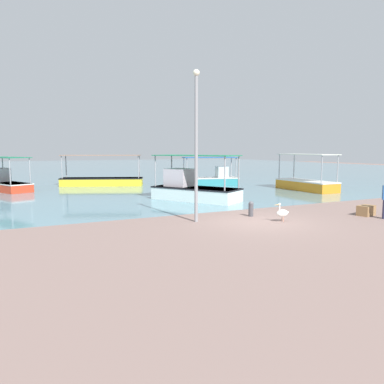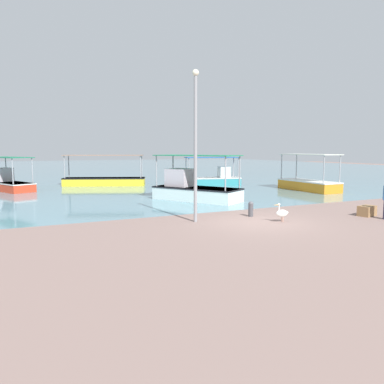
{
  "view_description": "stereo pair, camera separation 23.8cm",
  "coord_description": "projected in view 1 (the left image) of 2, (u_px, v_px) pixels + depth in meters",
  "views": [
    {
      "loc": [
        -9.3,
        -12.71,
        3.05
      ],
      "look_at": [
        -1.48,
        3.31,
        1.01
      ],
      "focal_mm": 35.0,
      "sensor_mm": 36.0,
      "label": 1
    },
    {
      "loc": [
        -9.08,
        -12.81,
        3.05
      ],
      "look_at": [
        -1.48,
        3.31,
        1.01
      ],
      "focal_mm": 35.0,
      "sensor_mm": 36.0,
      "label": 2
    }
  ],
  "objects": [
    {
      "name": "harbor_water",
      "position": [
        76.0,
        169.0,
        58.6
      ],
      "size": [
        110.0,
        90.0,
        0.0
      ],
      "primitive_type": "cube",
      "color": "#618C9B",
      "rests_on": "ground"
    },
    {
      "name": "cargo_crate",
      "position": [
        366.0,
        210.0,
        17.28
      ],
      "size": [
        0.94,
        0.72,
        0.47
      ],
      "primitive_type": "cube",
      "rotation": [
        0.0,
        0.0,
        0.24
      ],
      "color": "#956E45",
      "rests_on": "ground"
    },
    {
      "name": "fishing_boat_near_left",
      "position": [
        6.0,
        182.0,
        27.44
      ],
      "size": [
        3.51,
        4.92,
        2.48
      ],
      "color": "red",
      "rests_on": "harbor_water"
    },
    {
      "name": "fishing_boat_near_right",
      "position": [
        211.0,
        178.0,
        31.66
      ],
      "size": [
        4.99,
        2.64,
        2.38
      ],
      "color": "teal",
      "rests_on": "harbor_water"
    },
    {
      "name": "lamp_post",
      "position": [
        196.0,
        138.0,
        15.39
      ],
      "size": [
        0.28,
        0.28,
        6.26
      ],
      "color": "gray",
      "rests_on": "ground"
    },
    {
      "name": "ground",
      "position": [
        258.0,
        222.0,
        15.74
      ],
      "size": [
        120.0,
        120.0,
        0.0
      ],
      "primitive_type": "plane",
      "color": "#826861"
    },
    {
      "name": "mooring_bollard",
      "position": [
        251.0,
        208.0,
        17.03
      ],
      "size": [
        0.23,
        0.23,
        0.69
      ],
      "color": "#47474C",
      "rests_on": "ground"
    },
    {
      "name": "fishing_boat_far_right",
      "position": [
        193.0,
        189.0,
        22.43
      ],
      "size": [
        4.44,
        5.59,
        2.71
      ],
      "color": "white",
      "rests_on": "harbor_water"
    },
    {
      "name": "fishing_boat_center",
      "position": [
        306.0,
        183.0,
        27.85
      ],
      "size": [
        1.85,
        5.03,
        2.69
      ],
      "color": "orange",
      "rests_on": "harbor_water"
    },
    {
      "name": "fishing_boat_far_left",
      "position": [
        102.0,
        180.0,
        31.31
      ],
      "size": [
        6.82,
        4.02,
        2.57
      ],
      "color": "yellow",
      "rests_on": "harbor_water"
    },
    {
      "name": "pelican",
      "position": [
        282.0,
        213.0,
        15.8
      ],
      "size": [
        0.8,
        0.29,
        0.8
      ],
      "color": "#E0997A",
      "rests_on": "ground"
    }
  ]
}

